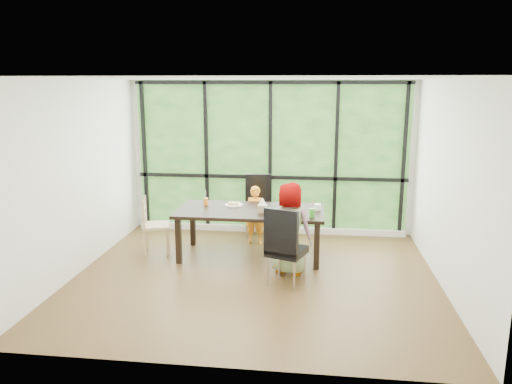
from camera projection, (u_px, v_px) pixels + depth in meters
The scene contains 23 objects.
ground at pixel (255, 277), 6.82m from camera, with size 5.00×5.00×0.00m, color black.
back_wall at pixel (270, 157), 8.71m from camera, with size 5.00×5.00×0.00m, color silver.
foliage_backdrop at pixel (270, 157), 8.69m from camera, with size 4.80×0.02×2.65m, color #21491C.
window_mullions at pixel (270, 158), 8.65m from camera, with size 4.80×0.06×2.65m, color black, non-canonical shape.
window_sill at pixel (269, 229), 8.90m from camera, with size 4.80×0.12×0.10m, color silver.
dining_table at pixel (250, 233), 7.57m from camera, with size 2.24×1.06×0.75m, color black.
chair_window_leather at pixel (258, 206), 8.53m from camera, with size 0.46×0.46×1.08m, color black.
chair_interior_leather at pixel (287, 245), 6.48m from camera, with size 0.46×0.46×1.08m, color black.
chair_end_beech at pixel (156, 225), 7.71m from camera, with size 0.42×0.40×0.90m, color tan.
child_toddler at pixel (255, 215), 8.16m from camera, with size 0.36×0.23×0.98m, color orange.
child_older at pixel (292, 228), 6.85m from camera, with size 0.64×0.42×1.31m, color slate.
placemat at pixel (291, 215), 7.16m from camera, with size 0.39×0.29×0.01m, color tan.
plate_far at pixel (234, 205), 7.74m from camera, with size 0.28×0.28×0.02m, color white.
plate_near at pixel (291, 214), 7.18m from camera, with size 0.26×0.26×0.02m, color white.
orange_cup at pixel (206, 201), 7.76m from camera, with size 0.07×0.07×0.11m, color orange.
green_cup at pixel (312, 213), 7.06m from camera, with size 0.08×0.08×0.12m, color green.
white_mug at pixel (317, 207), 7.44m from camera, with size 0.10×0.10×0.10m, color white.
tissue_box at pixel (262, 209), 7.32m from camera, with size 0.13×0.13×0.12m, color tan.
crepe_rolls_far at pixel (234, 203), 7.73m from camera, with size 0.20×0.12×0.04m, color tan, non-canonical shape.
crepe_rolls_near at pixel (291, 213), 7.18m from camera, with size 0.10×0.12×0.04m, color tan, non-canonical shape.
straw_white at pixel (206, 196), 7.74m from camera, with size 0.01×0.01×0.20m, color white.
straw_pink at pixel (312, 206), 7.04m from camera, with size 0.01×0.01×0.20m, color pink.
tissue at pixel (262, 201), 7.29m from camera, with size 0.12×0.12×0.11m, color white.
Camera 1 is at (0.79, -6.35, 2.64)m, focal length 34.38 mm.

